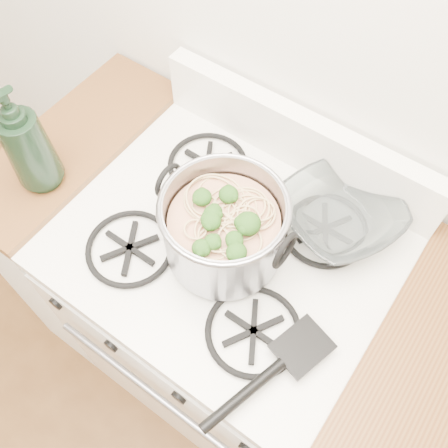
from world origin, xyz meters
TOP-DOWN VIEW (x-y plane):
  - gas_range at (0.00, 1.26)m, footprint 0.76×0.66m
  - counter_left at (-0.51, 1.26)m, footprint 0.25×0.65m
  - stock_pot at (0.01, 1.24)m, footprint 0.30×0.27m
  - spatula at (0.27, 1.14)m, footprint 0.36×0.38m
  - glass_bowl at (0.18, 1.45)m, footprint 0.14×0.14m
  - bottle at (-0.47, 1.14)m, footprint 0.14×0.14m

SIDE VIEW (x-z plane):
  - gas_range at x=0.00m, z-range -0.03..0.90m
  - counter_left at x=-0.51m, z-range 0.00..0.92m
  - spatula at x=0.27m, z-range 0.92..0.95m
  - glass_bowl at x=0.18m, z-range 0.92..0.95m
  - stock_pot at x=0.01m, z-range 0.92..1.10m
  - bottle at x=-0.47m, z-range 0.92..1.21m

